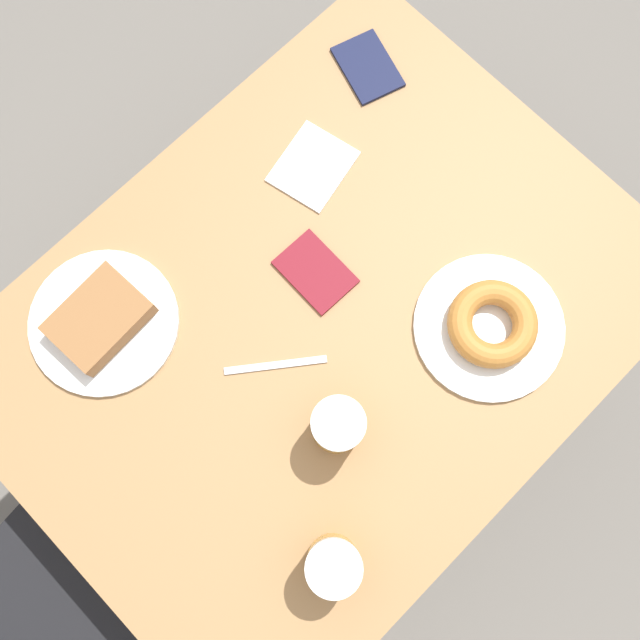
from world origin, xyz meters
TOP-DOWN VIEW (x-y plane):
  - ground_plane at (0.00, 0.00)m, footprint 8.00×8.00m
  - table at (0.00, 0.00)m, footprint 0.83×1.08m
  - plate_with_cake at (0.25, 0.26)m, footprint 0.25×0.25m
  - plate_with_donut at (-0.20, -0.19)m, footprint 0.25×0.25m
  - beer_mug_left at (-0.14, 0.10)m, footprint 0.08×0.08m
  - beer_mug_center at (-0.28, 0.25)m, footprint 0.08×0.08m
  - napkin_folded at (0.21, -0.19)m, footprint 0.14×0.16m
  - fork at (0.00, 0.10)m, footprint 0.11×0.14m
  - passport_near_edge at (0.28, -0.39)m, footprint 0.15×0.12m
  - passport_far_edge at (0.07, -0.06)m, footprint 0.13×0.09m

SIDE VIEW (x-z plane):
  - ground_plane at x=0.00m, z-range 0.00..0.00m
  - table at x=0.00m, z-range 0.30..1.02m
  - fork at x=0.00m, z-range 0.72..0.72m
  - napkin_folded at x=0.21m, z-range 0.72..0.72m
  - passport_near_edge at x=0.28m, z-range 0.72..0.72m
  - passport_far_edge at x=0.07m, z-range 0.72..0.72m
  - plate_with_cake at x=0.25m, z-range 0.71..0.76m
  - plate_with_donut at x=-0.20m, z-range 0.71..0.76m
  - beer_mug_left at x=-0.14m, z-range 0.72..0.84m
  - beer_mug_center at x=-0.28m, z-range 0.72..0.84m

